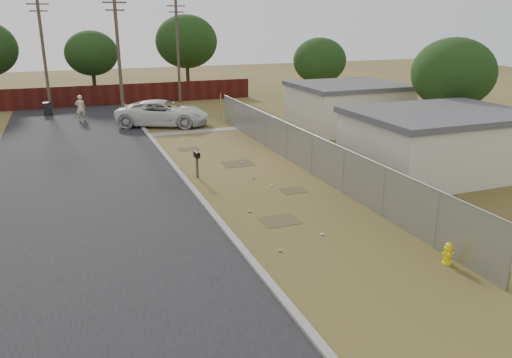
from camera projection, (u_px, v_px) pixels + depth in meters
name	position (u px, v px, depth m)	size (l,w,h in m)	color
ground	(253.00, 181.00, 23.68)	(120.00, 120.00, 0.00)	brown
street	(92.00, 153.00, 28.50)	(15.10, 60.00, 0.12)	black
chainlink_fence	(303.00, 153.00, 25.41)	(0.10, 27.06, 2.02)	gray
privacy_fence	(87.00, 96.00, 43.54)	(30.00, 0.12, 1.80)	#40120D
utility_poles	(116.00, 54.00, 39.33)	(12.60, 8.24, 9.00)	brown
houses	(388.00, 122.00, 29.31)	(9.30, 17.24, 3.10)	beige
horizon_trees	(166.00, 51.00, 43.47)	(33.32, 31.94, 7.78)	#372618
fire_hydrant	(448.00, 253.00, 15.55)	(0.40, 0.40, 0.75)	yellow
mailbox	(197.00, 157.00, 23.83)	(0.21, 0.56, 1.30)	#4E3C2C
pickup_truck	(163.00, 113.00, 35.65)	(3.00, 6.50, 1.81)	silver
pedestrian	(80.00, 108.00, 37.35)	(0.71, 0.46, 1.94)	beige
trash_bin	(48.00, 109.00, 39.58)	(0.70, 0.74, 1.03)	black
scattered_litter	(267.00, 198.00, 21.22)	(2.50, 10.49, 0.07)	white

